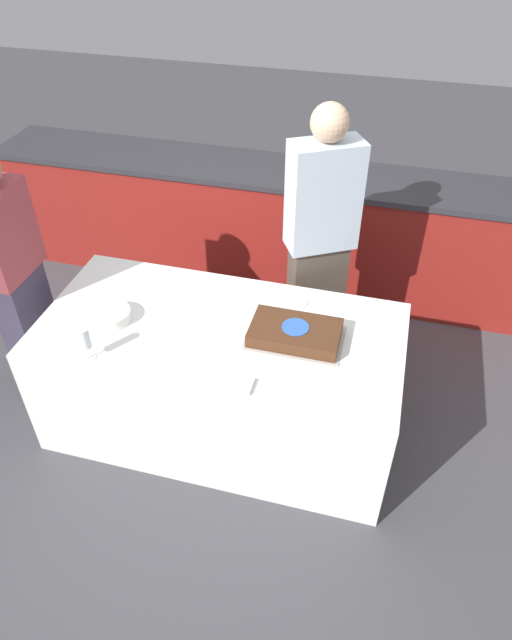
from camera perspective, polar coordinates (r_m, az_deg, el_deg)
The scene contains 10 objects.
ground_plane at distance 3.50m, azimuth -3.20°, elevation -9.98°, with size 14.00×14.00×0.00m, color #424247.
back_counter at distance 4.36m, azimuth 2.73°, elevation 9.27°, with size 4.40×0.58×0.92m.
dining_table at distance 3.23m, azimuth -3.43°, elevation -5.78°, with size 1.92×0.94×0.73m.
cake at distance 2.90m, azimuth 3.93°, elevation -1.30°, with size 0.50×0.31×0.08m.
plate_stack at distance 3.11m, azimuth -14.32°, elevation 0.45°, with size 0.21×0.21×0.06m.
wine_glass at distance 2.85m, azimuth -16.69°, elevation -1.86°, with size 0.06×0.06×0.18m.
side_plate_near_cake at distance 3.17m, azimuth 3.50°, elevation 1.98°, with size 0.19×0.19×0.00m.
utensil_pile at distance 2.67m, azimuth -2.00°, elevation -6.41°, with size 0.16×0.10×0.02m.
person_cutting_cake at distance 3.36m, azimuth 6.37°, elevation 7.45°, with size 0.44×0.37×1.71m.
person_seated_left at distance 3.43m, azimuth -22.88°, elevation 3.65°, with size 0.20×0.37×1.58m.
Camera 1 is at (0.77, -2.13, 2.67)m, focal length 32.00 mm.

